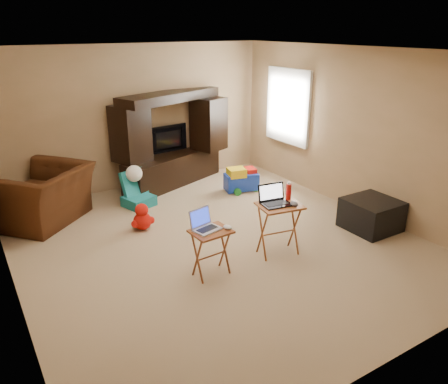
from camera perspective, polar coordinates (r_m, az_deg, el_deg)
floor at (r=6.01m, az=-1.02°, el=-6.56°), size 5.50×5.50×0.00m
ceiling at (r=5.34m, az=-1.20°, el=17.99°), size 5.50×5.50×0.00m
wall_back at (r=7.97m, az=-11.47°, el=9.49°), size 5.00×0.00×5.00m
wall_front at (r=3.62m, az=22.00°, el=-5.58°), size 5.00×0.00×5.00m
wall_right at (r=7.12m, az=16.60°, el=7.70°), size 0.00×5.50×5.50m
window_pane at (r=8.16m, az=8.45°, el=11.02°), size 0.00×1.20×1.20m
window_frame at (r=8.15m, az=8.34°, el=11.01°), size 0.06×1.14×1.34m
entertainment_center at (r=8.00m, az=-6.82°, el=6.84°), size 2.12×1.19×1.69m
television at (r=8.13m, az=-7.23°, el=6.79°), size 0.87×0.21×0.49m
recliner at (r=6.99m, az=-22.61°, el=-0.45°), size 1.70×1.68×0.83m
child_rocker at (r=7.21m, az=-11.17°, el=0.38°), size 0.57×0.61×0.58m
plush_toy at (r=6.40m, az=-10.65°, el=-3.16°), size 0.36×0.30×0.40m
push_toy at (r=7.76m, az=2.28°, el=1.73°), size 0.68×0.55×0.45m
ottoman at (r=6.65m, az=18.69°, el=-2.80°), size 0.69×0.69×0.44m
tray_table_left at (r=5.15m, az=-1.69°, el=-7.94°), size 0.46×0.38×0.58m
tray_table_right at (r=5.62m, az=7.15°, el=-4.87°), size 0.59×0.51×0.68m
laptop_left at (r=4.97m, az=-2.21°, el=-3.77°), size 0.35×0.31×0.24m
laptop_right at (r=5.43m, az=6.90°, el=-0.51°), size 0.40×0.34×0.24m
mouse_left at (r=5.04m, az=0.49°, el=-4.63°), size 0.10×0.13×0.05m
mouse_right at (r=5.47m, az=9.17°, el=-1.51°), size 0.13×0.16×0.06m
water_bottle at (r=5.62m, az=8.43°, el=0.02°), size 0.07×0.07×0.21m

